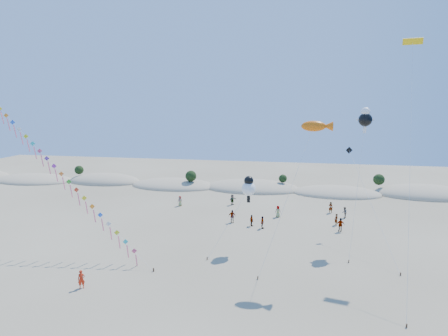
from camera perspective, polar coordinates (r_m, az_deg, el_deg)
ground at (r=32.69m, az=-4.98°, el=-21.19°), size 160.00×160.00×0.00m
dune_ridge at (r=74.28m, az=5.09°, el=-3.12°), size 145.30×11.49×5.57m
kite_train at (r=46.84m, az=-24.34°, el=-0.02°), size 24.86×8.10×18.47m
fish_kite at (r=37.88m, az=13.98°, el=6.16°), size 6.76×4.49×15.14m
cartoon_kite_low at (r=43.12m, az=3.77°, el=-2.93°), size 4.80×5.23×8.60m
cartoon_kite_high at (r=48.39m, az=20.74°, el=7.09°), size 3.26×9.05×16.33m
parafoil_kite at (r=46.51m, az=26.81°, el=16.01°), size 4.52×17.51×23.75m
dark_kite at (r=48.26m, az=20.29°, el=-1.95°), size 4.12×13.73×11.20m
flyer_foreground at (r=38.16m, az=-20.91°, el=-15.57°), size 0.75×0.65×1.73m
beachgoers at (r=56.41m, az=6.95°, el=-6.61°), size 26.66×12.42×1.85m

